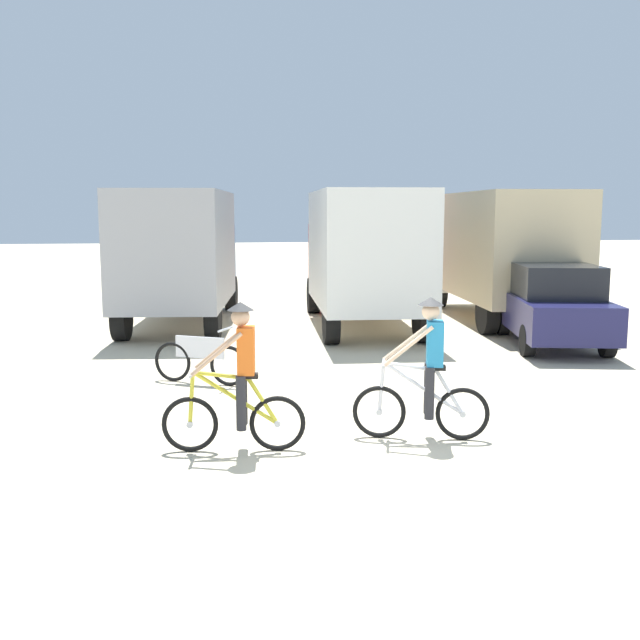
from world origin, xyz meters
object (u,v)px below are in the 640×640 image
sedan_parked (553,305)px  cyclist_cowboy_hat (426,374)px  box_truck_grey_hauler (181,251)px  box_truck_white_box (363,252)px  cyclist_orange_shirt (238,383)px  bicycle_spare (200,360)px  box_truck_tan_camper (502,249)px

sedan_parked → cyclist_cowboy_hat: size_ratio=2.46×
box_truck_grey_hauler → box_truck_white_box: 4.58m
sedan_parked → cyclist_cowboy_hat: bearing=-127.8°
cyclist_orange_shirt → box_truck_white_box: bearing=69.1°
sedan_parked → bicycle_spare: sedan_parked is taller
box_truck_grey_hauler → box_truck_tan_camper: bearing=-2.9°
box_truck_grey_hauler → cyclist_cowboy_hat: size_ratio=3.83×
box_truck_white_box → cyclist_cowboy_hat: (-1.17, -9.13, -1.03)m
box_truck_white_box → bicycle_spare: size_ratio=4.42×
box_truck_grey_hauler → cyclist_orange_shirt: bearing=-84.9°
box_truck_white_box → cyclist_cowboy_hat: 9.26m
box_truck_white_box → box_truck_grey_hauler: bearing=166.2°
box_truck_white_box → cyclist_cowboy_hat: bearing=-97.3°
box_truck_grey_hauler → box_truck_tan_camper: 8.34m
box_truck_grey_hauler → cyclist_orange_shirt: 10.42m
box_truck_white_box → sedan_parked: box_truck_white_box is taller
box_truck_white_box → cyclist_cowboy_hat: size_ratio=3.79×
bicycle_spare → box_truck_white_box: bearing=54.4°
cyclist_orange_shirt → cyclist_cowboy_hat: 2.37m
box_truck_grey_hauler → cyclist_cowboy_hat: (3.28, -10.22, -1.03)m
box_truck_grey_hauler → cyclist_orange_shirt: (0.92, -10.33, -1.03)m
box_truck_grey_hauler → box_truck_white_box: size_ratio=1.01×
box_truck_tan_camper → bicycle_spare: 10.15m
box_truck_grey_hauler → cyclist_cowboy_hat: bearing=-72.2°
sedan_parked → box_truck_tan_camper: bearing=84.0°
sedan_parked → cyclist_cowboy_hat: (-4.65, -6.00, -0.04)m
box_truck_grey_hauler → bicycle_spare: 6.84m
box_truck_grey_hauler → bicycle_spare: box_truck_grey_hauler is taller
cyclist_cowboy_hat → box_truck_tan_camper: bearing=62.7°
box_truck_tan_camper → bicycle_spare: (-7.87, -6.24, -1.48)m
box_truck_tan_camper → cyclist_cowboy_hat: size_ratio=3.80×
box_truck_tan_camper → cyclist_orange_shirt: bearing=-126.8°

